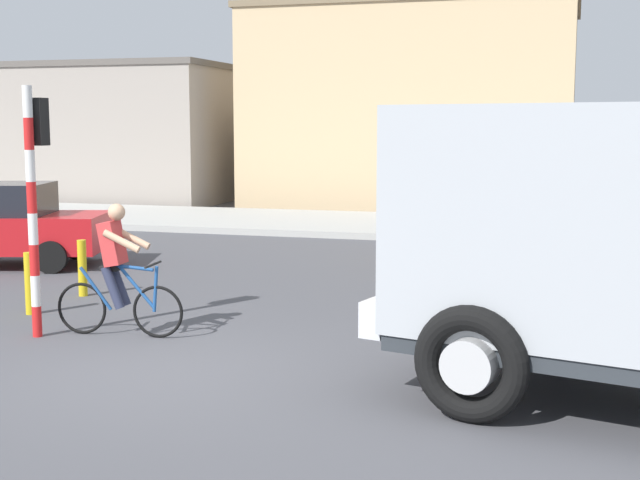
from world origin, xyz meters
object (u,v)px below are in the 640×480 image
(bollard_far, at_px, (82,268))
(traffic_light_pole, at_px, (34,176))
(bollard_near, at_px, (30,283))
(cyclist, at_px, (117,270))
(car_red_near, at_px, (545,226))

(bollard_far, bearing_deg, traffic_light_pole, -70.29)
(bollard_near, bearing_deg, bollard_far, 90.00)
(bollard_near, relative_size, bollard_far, 1.00)
(bollard_near, height_order, bollard_far, same)
(cyclist, height_order, bollard_near, cyclist)
(cyclist, xyz_separation_m, bollard_near, (-1.87, 0.79, -0.41))
(traffic_light_pole, distance_m, bollard_near, 2.12)
(bollard_far, bearing_deg, cyclist, -49.54)
(cyclist, xyz_separation_m, traffic_light_pole, (-0.99, -0.26, 1.20))
(car_red_near, relative_size, bollard_far, 4.53)
(bollard_far, bearing_deg, bollard_near, -90.00)
(cyclist, distance_m, bollard_near, 2.07)
(cyclist, xyz_separation_m, car_red_near, (5.08, 7.03, -0.05))
(bollard_near, bearing_deg, traffic_light_pole, -50.15)
(traffic_light_pole, xyz_separation_m, car_red_near, (6.07, 7.29, -1.25))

